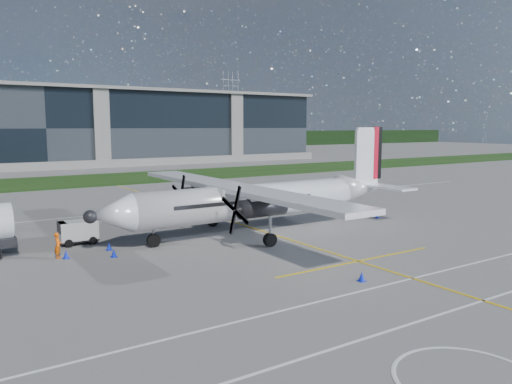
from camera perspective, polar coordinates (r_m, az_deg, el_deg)
ground at (r=69.44m, az=-18.09°, el=0.62°), size 400.00×400.00×0.00m
grass_strip at (r=77.15m, az=-19.64°, el=1.22°), size 400.00×18.00×0.04m
terminal_building at (r=108.15m, az=-23.81°, el=6.68°), size 120.00×20.00×15.00m
tree_line at (r=167.70m, az=-27.09°, el=5.03°), size 400.00×6.00×6.00m
pylon_east at (r=204.47m, az=-2.92°, el=9.51°), size 9.00×4.60×30.00m
yellow_taxiway_centerline at (r=42.84m, az=-3.62°, el=-3.12°), size 0.20×70.00×0.01m
white_lane_line at (r=23.12m, az=20.44°, el=-12.94°), size 90.00×0.15×0.01m
turboprop_aircraft at (r=36.88m, az=0.47°, el=1.33°), size 25.24×26.17×7.85m
baggage_tug at (r=35.86m, az=-19.67°, el=-4.37°), size 2.62×1.57×1.57m
ground_crew_person at (r=32.35m, az=-21.72°, el=-5.51°), size 0.79×0.89×1.82m
safety_cone_nose_port at (r=31.72m, az=-15.94°, el=-6.73°), size 0.36×0.36×0.50m
safety_cone_tail at (r=44.60m, az=13.68°, el=-2.57°), size 0.36×0.36×0.50m
safety_cone_fwd at (r=32.31m, az=-20.89°, el=-6.68°), size 0.36×0.36×0.50m
safety_cone_stbdwing at (r=47.55m, az=-10.37°, el=-1.86°), size 0.36×0.36×0.50m
safety_cone_nose_stbd at (r=33.56m, az=-16.45°, el=-5.97°), size 0.36×0.36×0.50m
safety_cone_portwing at (r=26.51m, az=11.99°, el=-9.42°), size 0.36×0.36×0.50m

